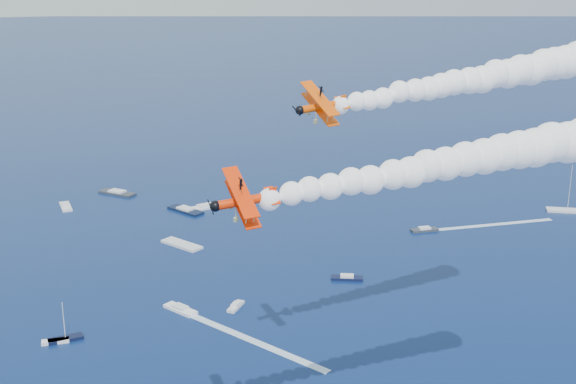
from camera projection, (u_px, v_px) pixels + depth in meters
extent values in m
cube|color=white|center=(180.00, 309.00, 175.86)|extent=(7.33, 8.74, 0.70)
cube|color=#2F363F|center=(424.00, 230.00, 226.31)|extent=(8.14, 2.66, 0.70)
cube|color=silver|center=(236.00, 306.00, 177.27)|extent=(5.04, 6.01, 0.70)
cube|color=silver|center=(567.00, 210.00, 243.48)|extent=(13.26, 8.97, 0.70)
cube|color=white|center=(205.00, 207.00, 246.76)|extent=(12.47, 7.25, 0.70)
cube|color=#0D1832|center=(186.00, 210.00, 243.67)|extent=(10.79, 13.02, 0.70)
cube|color=black|center=(65.00, 339.00, 162.41)|extent=(7.59, 3.59, 0.70)
cube|color=black|center=(347.00, 278.00, 192.74)|extent=(8.29, 5.07, 0.70)
cube|color=white|center=(55.00, 341.00, 161.37)|extent=(5.63, 1.87, 0.70)
cube|color=#2D333D|center=(117.00, 193.00, 261.40)|extent=(12.70, 12.10, 0.70)
cube|color=silver|center=(182.00, 244.00, 215.06)|extent=(10.95, 12.87, 0.70)
cube|color=silver|center=(66.00, 207.00, 247.22)|extent=(4.33, 9.91, 0.70)
cube|color=white|center=(256.00, 342.00, 161.66)|extent=(23.61, 32.15, 0.04)
cube|color=white|center=(495.00, 224.00, 231.86)|extent=(38.02, 2.32, 0.04)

